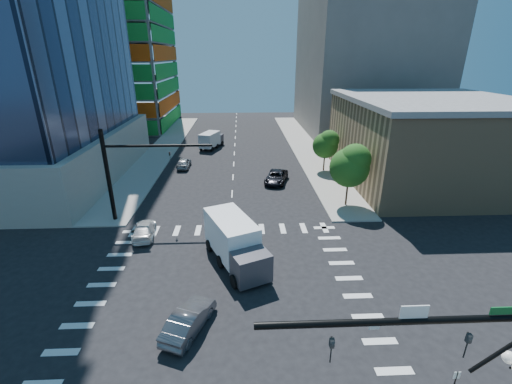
{
  "coord_description": "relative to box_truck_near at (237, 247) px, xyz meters",
  "views": [
    {
      "loc": [
        1.21,
        -19.75,
        15.33
      ],
      "look_at": [
        2.42,
        8.0,
        4.2
      ],
      "focal_mm": 24.0,
      "sensor_mm": 36.0,
      "label": 1
    }
  ],
  "objects": [
    {
      "name": "tree_south",
      "position": [
        11.91,
        10.73,
        3.11
      ],
      "size": [
        4.16,
        4.16,
        6.82
      ],
      "color": "#382316",
      "rests_on": "sidewalk_ne"
    },
    {
      "name": "road_markings",
      "position": [
        -0.72,
        -3.17,
        -1.57
      ],
      "size": [
        20.0,
        20.0,
        0.01
      ],
      "primitive_type": "cube",
      "color": "silver",
      "rests_on": "ground"
    },
    {
      "name": "box_truck_far",
      "position": [
        -4.71,
        36.84,
        -0.3
      ],
      "size": [
        4.1,
        5.97,
        2.88
      ],
      "rotation": [
        0.0,
        0.0,
        2.79
      ],
      "color": "black",
      "rests_on": "ground"
    },
    {
      "name": "sidewalk_ne",
      "position": [
        11.78,
        36.83,
        -1.5
      ],
      "size": [
        5.0,
        60.0,
        0.15
      ],
      "primitive_type": "cube",
      "color": "gray",
      "rests_on": "ground"
    },
    {
      "name": "tree_north",
      "position": [
        12.21,
        22.73,
        2.41
      ],
      "size": [
        3.54,
        3.52,
        5.78
      ],
      "color": "#382316",
      "rests_on": "sidewalk_ne"
    },
    {
      "name": "car_sb_cross",
      "position": [
        -2.8,
        -6.75,
        -0.85
      ],
      "size": [
        3.06,
        4.68,
        1.46
      ],
      "primitive_type": "imported",
      "rotation": [
        0.0,
        0.0,
        2.76
      ],
      "color": "#55545A",
      "rests_on": "ground"
    },
    {
      "name": "sidewalk_nw",
      "position": [
        -13.22,
        36.83,
        -1.5
      ],
      "size": [
        5.0,
        60.0,
        0.15
      ],
      "primitive_type": "cube",
      "color": "gray",
      "rests_on": "ground"
    },
    {
      "name": "commercial_building",
      "position": [
        24.28,
        18.83,
        3.73
      ],
      "size": [
        20.5,
        22.5,
        10.6
      ],
      "color": "#A1825D",
      "rests_on": "ground"
    },
    {
      "name": "construction_building",
      "position": [
        -28.14,
        58.76,
        23.03
      ],
      "size": [
        25.16,
        34.5,
        70.6
      ],
      "color": "slate",
      "rests_on": "ground"
    },
    {
      "name": "ground",
      "position": [
        -0.72,
        -3.17,
        -1.58
      ],
      "size": [
        160.0,
        160.0,
        0.0
      ],
      "primitive_type": "plane",
      "color": "black",
      "rests_on": "ground"
    },
    {
      "name": "car_sb_near",
      "position": [
        -8.44,
        4.94,
        -0.93
      ],
      "size": [
        2.36,
        4.65,
        1.29
      ],
      "primitive_type": "imported",
      "rotation": [
        0.0,
        0.0,
        3.27
      ],
      "color": "white",
      "rests_on": "ground"
    },
    {
      "name": "bg_building_ne",
      "position": [
        26.28,
        51.83,
        12.42
      ],
      "size": [
        24.0,
        30.0,
        28.0
      ],
      "primitive_type": "cube",
      "color": "#615B58",
      "rests_on": "ground"
    },
    {
      "name": "box_truck_near",
      "position": [
        0.0,
        0.0,
        0.0
      ],
      "size": [
        5.36,
        7.39,
        3.57
      ],
      "rotation": [
        0.0,
        0.0,
        0.41
      ],
      "color": "black",
      "rests_on": "ground"
    },
    {
      "name": "car_nb_far",
      "position": [
        4.93,
        18.56,
        -0.84
      ],
      "size": [
        3.81,
        5.77,
        1.47
      ],
      "primitive_type": "imported",
      "rotation": [
        0.0,
        0.0,
        -0.28
      ],
      "color": "black",
      "rests_on": "ground"
    },
    {
      "name": "signal_mast_nw",
      "position": [
        -10.72,
        8.33,
        3.92
      ],
      "size": [
        10.2,
        0.4,
        9.0
      ],
      "color": "black",
      "rests_on": "sidewalk_nw"
    },
    {
      "name": "car_sb_mid",
      "position": [
        -7.96,
        25.34,
        -0.85
      ],
      "size": [
        1.8,
        4.33,
        1.46
      ],
      "primitive_type": "imported",
      "rotation": [
        0.0,
        0.0,
        3.13
      ],
      "color": "#96999D",
      "rests_on": "ground"
    }
  ]
}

